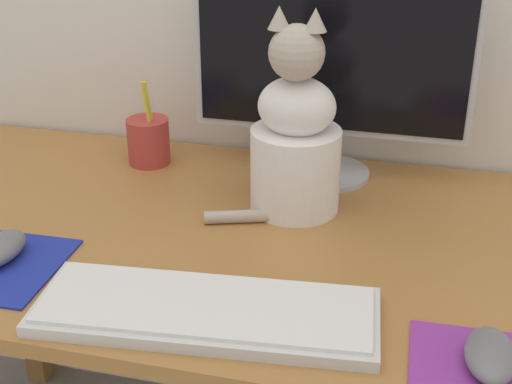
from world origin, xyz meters
TOP-DOWN VIEW (x-y plane):
  - desk at (0.00, 0.00)m, footprint 1.47×0.72m
  - monitor at (0.06, 0.26)m, footprint 0.52×0.17m
  - keyboard at (-0.02, -0.25)m, footprint 0.49×0.21m
  - mousepad_right at (0.34, -0.26)m, footprint 0.18×0.16m
  - computer_mouse_left at (-0.38, -0.18)m, footprint 0.06×0.11m
  - computer_mouse_right at (0.35, -0.26)m, footprint 0.06×0.11m
  - cat at (0.03, 0.11)m, footprint 0.22×0.19m
  - pen_cup at (-0.30, 0.24)m, footprint 0.09×0.09m

SIDE VIEW (x-z plane):
  - desk at x=0.00m, z-range 0.27..0.98m
  - mousepad_right at x=0.34m, z-range 0.71..0.71m
  - keyboard at x=-0.02m, z-range 0.71..0.73m
  - computer_mouse_right at x=0.35m, z-range 0.71..0.75m
  - computer_mouse_left at x=-0.38m, z-range 0.71..0.75m
  - pen_cup at x=-0.30m, z-range 0.67..0.85m
  - cat at x=0.03m, z-range 0.66..1.03m
  - monitor at x=0.06m, z-range 0.73..1.17m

